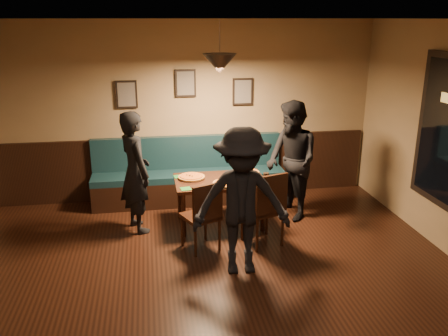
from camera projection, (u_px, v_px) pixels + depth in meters
The scene contains 23 objects.
floor at pixel (220, 324), 4.50m from camera, with size 7.00×7.00×0.00m, color black.
ceiling at pixel (219, 19), 3.65m from camera, with size 7.00×7.00×0.00m, color silver.
wall_back at pixel (186, 112), 7.36m from camera, with size 6.00×6.00×0.00m, color #8C704F.
wainscot at pixel (188, 167), 7.61m from camera, with size 5.88×0.06×1.00m, color black.
booth_bench at pixel (189, 172), 7.36m from camera, with size 3.00×0.60×1.00m, color #0F232D, non-canonical shape.
picture_left at pixel (127, 94), 7.11m from camera, with size 0.32×0.04×0.42m, color black.
picture_center at pixel (185, 83), 7.20m from camera, with size 0.32×0.04×0.42m, color black.
picture_right at pixel (243, 92), 7.38m from camera, with size 0.32×0.04×0.42m, color black.
pendant_lamp at pixel (220, 64), 6.01m from camera, with size 0.44×0.44×0.25m, color black.
dining_table at pixel (220, 202), 6.59m from camera, with size 1.25×0.80×0.67m, color black.
chair_near_left at pixel (200, 215), 5.86m from camera, with size 0.40×0.40×0.91m, color black, non-canonical shape.
chair_near_right at pixel (263, 207), 5.98m from camera, with size 0.44×0.44×0.99m, color black, non-canonical shape.
diner_left at pixel (135, 172), 6.28m from camera, with size 0.61×0.40×1.67m, color black.
diner_right at pixel (292, 161), 6.69m from camera, with size 0.84×0.65×1.72m, color black.
diner_front at pixel (242, 202), 5.22m from camera, with size 1.10×0.63×1.71m, color black.
pizza_a at pixel (191, 177), 6.53m from camera, with size 0.37×0.37×0.04m, color orange.
pizza_b at pixel (226, 183), 6.30m from camera, with size 0.35×0.35×0.04m, color #C37C24.
pizza_c at pixel (247, 172), 6.73m from camera, with size 0.35×0.35×0.04m, color orange.
soda_glass at pixel (266, 178), 6.30m from camera, with size 0.07×0.07×0.16m, color black.
tabasco_bottle at pixel (255, 176), 6.45m from camera, with size 0.03×0.03×0.11m, color #A20E05.
napkin_a at pixel (179, 177), 6.61m from camera, with size 0.14×0.14×0.01m, color #1B6726.
napkin_b at pixel (186, 189), 6.14m from camera, with size 0.13×0.13×0.01m, color #217C26.
cutlery_set at pixel (221, 189), 6.13m from camera, with size 0.02×0.21×0.00m, color silver.
Camera 1 is at (-0.58, -3.78, 2.81)m, focal length 37.54 mm.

